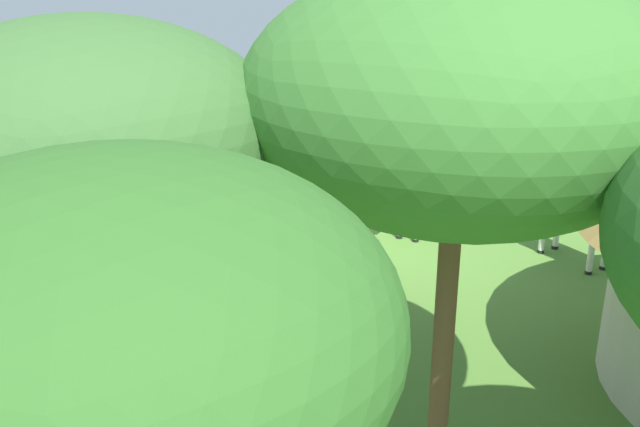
# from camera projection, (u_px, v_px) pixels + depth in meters

# --- Properties ---
(ground_plane) EXTENTS (36.00, 36.00, 0.00)m
(ground_plane) POSITION_uv_depth(u_px,v_px,m) (361.00, 252.00, 13.29)
(ground_plane) COLOR #4C782E
(shade_umbrella) EXTENTS (4.26, 4.26, 3.08)m
(shade_umbrella) POSITION_uv_depth(u_px,v_px,m) (225.00, 135.00, 10.73)
(shade_umbrella) COLOR brown
(shade_umbrella) RESTS_ON ground_plane
(patio_dining_table) EXTENTS (1.60, 0.99, 0.74)m
(patio_dining_table) POSITION_uv_depth(u_px,v_px,m) (231.00, 257.00, 11.43)
(patio_dining_table) COLOR silver
(patio_dining_table) RESTS_ON ground_plane
(patio_chair_west_end) EXTENTS (0.56, 0.54, 0.90)m
(patio_chair_west_end) POSITION_uv_depth(u_px,v_px,m) (285.00, 290.00, 10.61)
(patio_chair_west_end) COLOR silver
(patio_chair_west_end) RESTS_ON ground_plane
(patio_chair_near_hut) EXTENTS (0.49, 0.51, 0.90)m
(patio_chair_near_hut) POSITION_uv_depth(u_px,v_px,m) (297.00, 247.00, 12.19)
(patio_chair_near_hut) COLOR silver
(patio_chair_near_hut) RESTS_ON ground_plane
(patio_chair_east_end) EXTENTS (0.48, 0.47, 0.90)m
(patio_chair_east_end) POSITION_uv_depth(u_px,v_px,m) (200.00, 239.00, 12.52)
(patio_chair_east_end) COLOR white
(patio_chair_east_end) RESTS_ON ground_plane
(patio_chair_near_lawn) EXTENTS (0.50, 0.52, 0.90)m
(patio_chair_near_lawn) POSITION_uv_depth(u_px,v_px,m) (157.00, 286.00, 10.74)
(patio_chair_near_lawn) COLOR white
(patio_chair_near_lawn) RESTS_ON ground_plane
(guest_beside_umbrella) EXTENTS (0.45, 0.46, 1.64)m
(guest_beside_umbrella) POSITION_uv_depth(u_px,v_px,m) (316.00, 205.00, 12.82)
(guest_beside_umbrella) COLOR black
(guest_beside_umbrella) RESTS_ON ground_plane
(guest_behind_table) EXTENTS (0.45, 0.48, 1.66)m
(guest_behind_table) POSITION_uv_depth(u_px,v_px,m) (155.00, 216.00, 12.28)
(guest_behind_table) COLOR black
(guest_behind_table) RESTS_ON ground_plane
(standing_watcher) EXTENTS (0.48, 0.50, 1.76)m
(standing_watcher) POSITION_uv_depth(u_px,v_px,m) (431.00, 148.00, 16.41)
(standing_watcher) COLOR black
(standing_watcher) RESTS_ON ground_plane
(zebra_nearest_camera) EXTENTS (1.95, 1.61, 1.54)m
(zebra_nearest_camera) POSITION_uv_depth(u_px,v_px,m) (267.00, 178.00, 14.39)
(zebra_nearest_camera) COLOR silver
(zebra_nearest_camera) RESTS_ON ground_plane
(zebra_by_umbrella) EXTENTS (1.85, 1.43, 1.56)m
(zebra_by_umbrella) POSITION_uv_depth(u_px,v_px,m) (420.00, 184.00, 13.93)
(zebra_by_umbrella) COLOR silver
(zebra_by_umbrella) RESTS_ON ground_plane
(zebra_toward_hut) EXTENTS (0.84, 2.13, 1.59)m
(zebra_toward_hut) POSITION_uv_depth(u_px,v_px,m) (576.00, 206.00, 12.60)
(zebra_toward_hut) COLOR silver
(zebra_toward_hut) RESTS_ON ground_plane
(acacia_tree_behind_hut) EXTENTS (3.80, 3.80, 5.27)m
(acacia_tree_behind_hut) POSITION_uv_depth(u_px,v_px,m) (460.00, 96.00, 6.02)
(acacia_tree_behind_hut) COLOR brown
(acacia_tree_behind_hut) RESTS_ON ground_plane
(acacia_tree_right_background) EXTENTS (2.59, 2.59, 4.49)m
(acacia_tree_right_background) POSITION_uv_depth(u_px,v_px,m) (118.00, 328.00, 3.14)
(acacia_tree_right_background) COLOR #4F3B31
(acacia_tree_right_background) RESTS_ON ground_plane
(acacia_tree_left_background) EXTENTS (3.32, 3.32, 4.82)m
(acacia_tree_left_background) POSITION_uv_depth(u_px,v_px,m) (91.00, 136.00, 5.97)
(acacia_tree_left_background) COLOR #4E3325
(acacia_tree_left_background) RESTS_ON ground_plane
(brick_patio_kerb) EXTENTS (2.42, 2.01, 0.08)m
(brick_patio_kerb) POSITION_uv_depth(u_px,v_px,m) (118.00, 231.00, 14.22)
(brick_patio_kerb) COLOR #9E5D51
(brick_patio_kerb) RESTS_ON ground_plane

